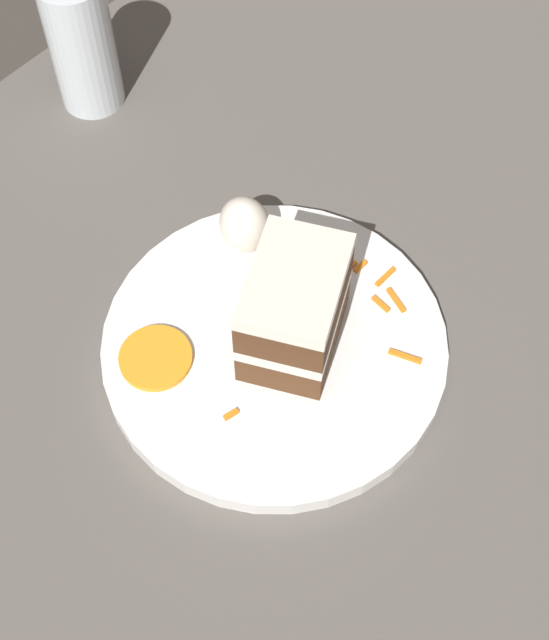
{
  "coord_description": "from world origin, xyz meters",
  "views": [
    {
      "loc": [
        -0.18,
        0.29,
        0.65
      ],
      "look_at": [
        0.05,
        0.01,
        0.07
      ],
      "focal_mm": 50.0,
      "sensor_mm": 36.0,
      "label": 1
    }
  ],
  "objects_px": {
    "orange_garnish": "(156,358)",
    "drinking_glass": "(84,52)",
    "cream_dollop": "(245,225)",
    "plate": "(274,346)",
    "cake_slice": "(297,307)"
  },
  "relations": [
    {
      "from": "cake_slice",
      "to": "drinking_glass",
      "type": "height_order",
      "value": "drinking_glass"
    },
    {
      "from": "cake_slice",
      "to": "cream_dollop",
      "type": "distance_m",
      "value": 0.1
    },
    {
      "from": "orange_garnish",
      "to": "drinking_glass",
      "type": "height_order",
      "value": "drinking_glass"
    },
    {
      "from": "cake_slice",
      "to": "cream_dollop",
      "type": "bearing_deg",
      "value": -50.02
    },
    {
      "from": "plate",
      "to": "orange_garnish",
      "type": "relative_size",
      "value": 4.77
    },
    {
      "from": "cream_dollop",
      "to": "drinking_glass",
      "type": "distance_m",
      "value": 0.25
    },
    {
      "from": "plate",
      "to": "drinking_glass",
      "type": "xyz_separation_m",
      "value": [
        0.32,
        -0.11,
        0.05
      ]
    },
    {
      "from": "drinking_glass",
      "to": "cream_dollop",
      "type": "bearing_deg",
      "value": 168.12
    },
    {
      "from": "orange_garnish",
      "to": "cream_dollop",
      "type": "bearing_deg",
      "value": -81.58
    },
    {
      "from": "orange_garnish",
      "to": "drinking_glass",
      "type": "xyz_separation_m",
      "value": [
        0.26,
        -0.18,
        0.04
      ]
    },
    {
      "from": "cake_slice",
      "to": "drinking_glass",
      "type": "xyz_separation_m",
      "value": [
        0.33,
        -0.09,
        -0.0
      ]
    },
    {
      "from": "plate",
      "to": "cake_slice",
      "type": "bearing_deg",
      "value": -127.11
    },
    {
      "from": "plate",
      "to": "cake_slice",
      "type": "relative_size",
      "value": 2.38
    },
    {
      "from": "plate",
      "to": "cake_slice",
      "type": "xyz_separation_m",
      "value": [
        -0.01,
        -0.01,
        0.05
      ]
    },
    {
      "from": "orange_garnish",
      "to": "cake_slice",
      "type": "bearing_deg",
      "value": -129.13
    }
  ]
}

